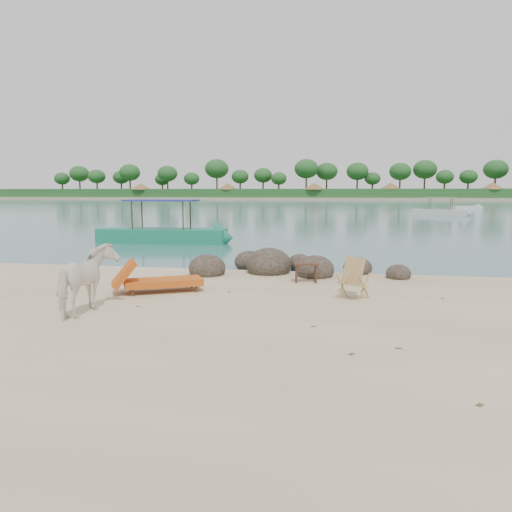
{
  "coord_description": "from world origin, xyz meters",
  "views": [
    {
      "loc": [
        2.19,
        -8.81,
        2.43
      ],
      "look_at": [
        0.2,
        2.0,
        1.0
      ],
      "focal_mm": 35.0,
      "sensor_mm": 36.0,
      "label": 1
    }
  ],
  "objects_px": {
    "lounge_chair": "(163,279)",
    "cow": "(87,281)",
    "boulders": "(280,267)",
    "deck_chair": "(353,280)",
    "boat_near": "(162,207)",
    "side_table": "(306,274)"
  },
  "relations": [
    {
      "from": "lounge_chair",
      "to": "cow",
      "type": "bearing_deg",
      "value": -134.47
    },
    {
      "from": "boulders",
      "to": "cow",
      "type": "xyz_separation_m",
      "value": [
        -3.05,
        -5.62,
        0.49
      ]
    },
    {
      "from": "deck_chair",
      "to": "boat_near",
      "type": "distance_m",
      "value": 14.71
    },
    {
      "from": "deck_chair",
      "to": "boulders",
      "type": "bearing_deg",
      "value": 160.82
    },
    {
      "from": "boat_near",
      "to": "side_table",
      "type": "bearing_deg",
      "value": -54.72
    },
    {
      "from": "cow",
      "to": "deck_chair",
      "type": "bearing_deg",
      "value": -157.5
    },
    {
      "from": "deck_chair",
      "to": "boat_near",
      "type": "height_order",
      "value": "boat_near"
    },
    {
      "from": "deck_chair",
      "to": "lounge_chair",
      "type": "bearing_deg",
      "value": -141.63
    },
    {
      "from": "side_table",
      "to": "boat_near",
      "type": "height_order",
      "value": "boat_near"
    },
    {
      "from": "lounge_chair",
      "to": "deck_chair",
      "type": "bearing_deg",
      "value": -27.69
    },
    {
      "from": "boulders",
      "to": "boat_near",
      "type": "xyz_separation_m",
      "value": [
        -6.86,
        8.33,
        1.49
      ]
    },
    {
      "from": "side_table",
      "to": "lounge_chair",
      "type": "relative_size",
      "value": 0.28
    },
    {
      "from": "boulders",
      "to": "side_table",
      "type": "height_order",
      "value": "boulders"
    },
    {
      "from": "boulders",
      "to": "side_table",
      "type": "xyz_separation_m",
      "value": [
        0.9,
        -1.44,
        0.07
      ]
    },
    {
      "from": "deck_chair",
      "to": "side_table",
      "type": "bearing_deg",
      "value": 161.46
    },
    {
      "from": "boulders",
      "to": "cow",
      "type": "distance_m",
      "value": 6.41
    },
    {
      "from": "deck_chair",
      "to": "boat_near",
      "type": "bearing_deg",
      "value": 165.65
    },
    {
      "from": "boulders",
      "to": "deck_chair",
      "type": "relative_size",
      "value": 6.96
    },
    {
      "from": "side_table",
      "to": "deck_chair",
      "type": "height_order",
      "value": "deck_chair"
    },
    {
      "from": "boulders",
      "to": "lounge_chair",
      "type": "xyz_separation_m",
      "value": [
        -2.37,
        -3.3,
        0.15
      ]
    },
    {
      "from": "boulders",
      "to": "lounge_chair",
      "type": "bearing_deg",
      "value": -125.71
    },
    {
      "from": "cow",
      "to": "deck_chair",
      "type": "height_order",
      "value": "cow"
    }
  ]
}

